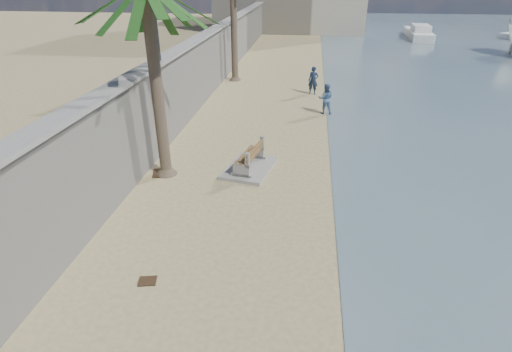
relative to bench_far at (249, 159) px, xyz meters
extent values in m
cube|color=gray|center=(-4.07, 10.19, 1.32)|extent=(0.45, 70.00, 3.50)
cube|color=gray|center=(-4.07, 10.19, 3.12)|extent=(0.80, 70.00, 0.12)
cube|color=gray|center=(0.00, 0.00, -0.37)|extent=(2.04, 2.63, 0.13)
cylinder|color=brown|center=(-3.05, -0.78, 2.80)|extent=(0.42, 0.42, 6.46)
cylinder|color=brown|center=(-3.04, 13.81, 3.38)|extent=(0.44, 0.44, 7.63)
imported|color=#16253C|center=(2.35, 10.97, 0.53)|extent=(0.74, 0.54, 1.93)
imported|color=#486995|center=(3.02, 7.27, 0.46)|extent=(0.89, 0.71, 1.79)
cube|color=#382616|center=(-3.27, -0.77, -0.42)|extent=(0.80, 0.90, 0.03)
cube|color=#382616|center=(-1.59, -6.52, -0.42)|extent=(0.50, 0.43, 0.03)
camera|label=1|loc=(2.08, -13.68, 6.44)|focal=28.00mm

